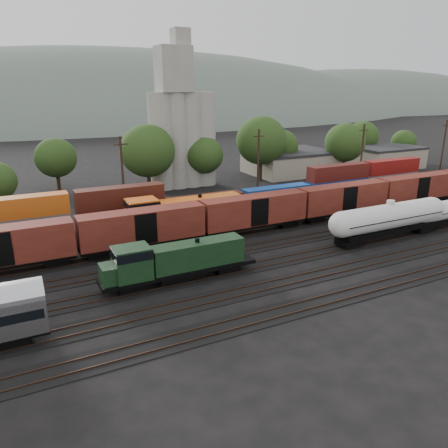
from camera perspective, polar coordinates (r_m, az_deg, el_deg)
name	(u,v)px	position (r m, az deg, el deg)	size (l,w,h in m)	color
ground	(265,246)	(54.98, 5.38, -2.87)	(600.00, 600.00, 0.00)	black
tracks	(265,246)	(54.96, 5.38, -2.82)	(180.00, 33.20, 0.20)	black
green_locomotive	(172,261)	(44.09, -6.87, -4.81)	(16.22, 2.86, 4.29)	black
tank_car_a	(389,218)	(60.04, 20.74, 0.75)	(18.88, 3.38, 4.95)	silver
orange_locomotive	(178,213)	(59.38, -6.07, 1.49)	(19.52, 3.25, 4.88)	black
boxcar_string	(254,211)	(58.70, 3.98, 1.71)	(138.20, 2.90, 4.20)	black
container_wall	(130,210)	(62.55, -12.21, 1.78)	(164.22, 2.60, 5.80)	black
grain_silo	(182,129)	(85.65, -5.53, 12.27)	(13.40, 5.00, 29.00)	#A2A095
industrial_sheds	(200,173)	(87.46, -3.13, 6.68)	(119.38, 17.26, 5.10)	#9E937F
tree_band	(88,155)	(80.80, -17.40, 8.61)	(167.53, 22.75, 14.20)	black
utility_poles	(195,168)	(72.25, -3.77, 7.27)	(122.20, 0.36, 12.00)	black
distant_hills	(90,147)	(310.39, -17.11, 9.57)	(860.00, 286.00, 130.00)	#59665B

